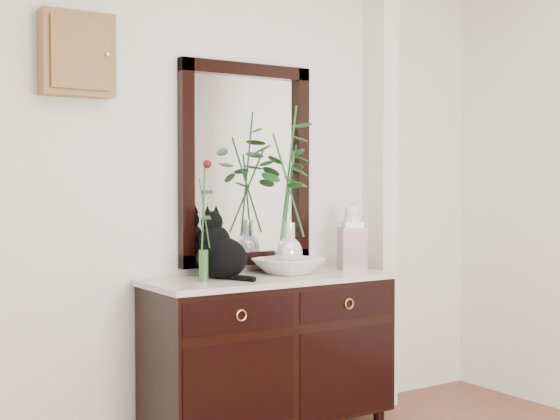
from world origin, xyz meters
TOP-DOWN VIEW (x-y plane):
  - wall_back at (0.00, 1.98)m, footprint 3.60×0.04m
  - pilaster at (1.00, 1.90)m, footprint 0.12×0.20m
  - sideboard at (0.10, 1.73)m, footprint 1.33×0.52m
  - wall_mirror at (0.10, 1.97)m, footprint 0.80×0.06m
  - key_cabinet at (-0.85, 1.94)m, footprint 0.35×0.10m
  - cat at (-0.16, 1.78)m, footprint 0.34×0.37m
  - lotus_bowl at (0.24, 1.76)m, footprint 0.42×0.42m
  - vase_branches at (0.24, 1.76)m, footprint 0.56×0.56m
  - bud_vase_rose at (-0.30, 1.71)m, footprint 0.08×0.08m
  - ginger_jar at (0.67, 1.75)m, footprint 0.18×0.18m

SIDE VIEW (x-z plane):
  - sideboard at x=0.10m, z-range 0.06..0.88m
  - lotus_bowl at x=0.24m, z-range 0.85..0.94m
  - cat at x=-0.16m, z-range 0.85..1.20m
  - ginger_jar at x=0.67m, z-range 0.85..1.23m
  - bud_vase_rose at x=-0.30m, z-range 0.85..1.46m
  - vase_branches at x=0.24m, z-range 0.87..1.77m
  - wall_back at x=0.00m, z-range 0.00..2.70m
  - pilaster at x=1.00m, z-range 0.00..2.70m
  - wall_mirror at x=0.10m, z-range 0.89..1.99m
  - key_cabinet at x=-0.85m, z-range 1.75..2.15m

